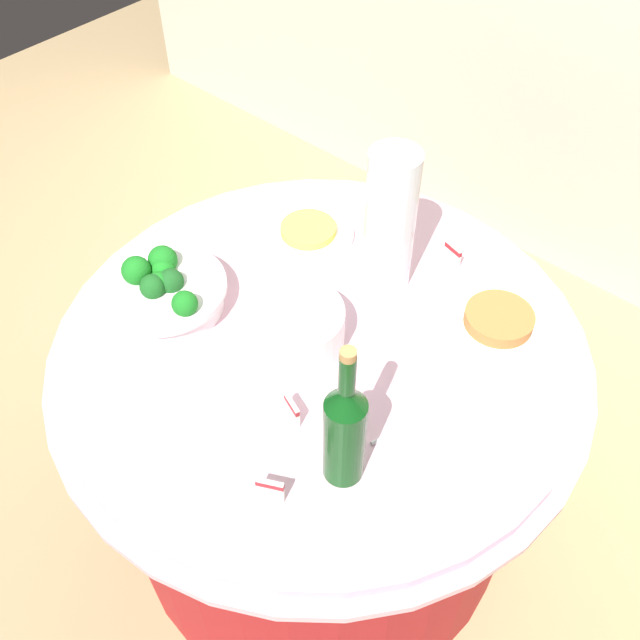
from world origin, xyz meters
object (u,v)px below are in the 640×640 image
object	(u,v)px
plate_stack	(294,328)
decorative_fruit_vase	(388,227)
serving_tongs	(416,433)
food_plate_peanuts	(498,322)
food_plate_fried_egg	(308,232)
label_placard_rear	(292,409)
wine_bottle	(345,430)
label_placard_mid	(453,254)
label_placard_front	(270,489)
broccoli_bowl	(163,291)

from	to	relation	value
plate_stack	decorative_fruit_vase	distance (m)	0.30
serving_tongs	plate_stack	bearing A→B (deg)	177.23
food_plate_peanuts	food_plate_fried_egg	bearing A→B (deg)	-175.06
label_placard_rear	food_plate_fried_egg	bearing A→B (deg)	128.20
wine_bottle	label_placard_mid	xyz separation A→B (m)	(-0.16, 0.59, -0.10)
food_plate_peanuts	label_placard_rear	world-z (taller)	label_placard_rear
wine_bottle	serving_tongs	distance (m)	0.20
plate_stack	food_plate_peanuts	size ratio (longest dim) A/B	0.95
serving_tongs	label_placard_rear	world-z (taller)	label_placard_rear
decorative_fruit_vase	food_plate_fried_egg	xyz separation A→B (m)	(-0.23, -0.00, -0.14)
plate_stack	label_placard_front	bearing A→B (deg)	-54.28
label_placard_mid	label_placard_front	bearing A→B (deg)	-82.08
label_placard_rear	food_plate_peanuts	bearing A→B (deg)	69.64
decorative_fruit_vase	label_placard_front	world-z (taller)	decorative_fruit_vase
label_placard_mid	decorative_fruit_vase	bearing A→B (deg)	-121.55
serving_tongs	food_plate_peanuts	bearing A→B (deg)	94.93
wine_bottle	plate_stack	bearing A→B (deg)	148.48
food_plate_fried_egg	label_placard_mid	world-z (taller)	label_placard_mid
label_placard_mid	label_placard_rear	size ratio (longest dim) A/B	1.00
serving_tongs	label_placard_mid	world-z (taller)	label_placard_mid
broccoli_bowl	label_placard_mid	xyz separation A→B (m)	(0.40, 0.52, -0.01)
decorative_fruit_vase	label_placard_rear	xyz separation A→B (m)	(0.10, -0.42, -0.12)
decorative_fruit_vase	label_placard_rear	size ratio (longest dim) A/B	6.18
food_plate_peanuts	label_placard_front	xyz separation A→B (m)	(-0.09, -0.61, 0.01)
food_plate_peanuts	food_plate_fried_egg	size ratio (longest dim) A/B	1.00
decorative_fruit_vase	serving_tongs	size ratio (longest dim) A/B	2.06
plate_stack	label_placard_rear	distance (m)	0.19
label_placard_front	label_placard_mid	world-z (taller)	same
food_plate_fried_egg	label_placard_rear	distance (m)	0.53
label_placard_front	decorative_fruit_vase	bearing A→B (deg)	108.25
plate_stack	wine_bottle	size ratio (longest dim) A/B	0.62
wine_bottle	label_placard_rear	distance (m)	0.18
wine_bottle	serving_tongs	bearing A→B (deg)	69.55
food_plate_peanuts	food_plate_fried_egg	xyz separation A→B (m)	(-0.50, -0.04, -0.00)
food_plate_peanuts	label_placard_rear	distance (m)	0.49
broccoli_bowl	wine_bottle	xyz separation A→B (m)	(0.56, -0.06, 0.09)
plate_stack	broccoli_bowl	bearing A→B (deg)	-160.62
broccoli_bowl	food_plate_peanuts	size ratio (longest dim) A/B	1.27
wine_bottle	label_placard_front	distance (m)	0.17
decorative_fruit_vase	label_placard_front	distance (m)	0.61
wine_bottle	decorative_fruit_vase	xyz separation A→B (m)	(-0.25, 0.44, 0.02)
plate_stack	label_placard_mid	distance (m)	0.44
label_placard_mid	plate_stack	bearing A→B (deg)	-104.69
food_plate_fried_egg	label_placard_front	bearing A→B (deg)	-53.86
plate_stack	decorative_fruit_vase	bearing A→B (deg)	85.45
wine_bottle	label_placard_rear	size ratio (longest dim) A/B	6.11
food_plate_fried_egg	label_placard_rear	xyz separation A→B (m)	(0.33, -0.42, 0.02)
decorative_fruit_vase	food_plate_peanuts	xyz separation A→B (m)	(0.27, 0.04, -0.14)
label_placard_front	label_placard_rear	distance (m)	0.17
wine_bottle	decorative_fruit_vase	size ratio (longest dim) A/B	0.99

